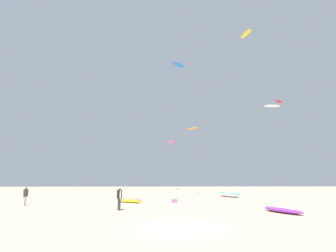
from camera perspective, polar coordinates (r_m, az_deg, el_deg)
The scene contains 14 objects.
ground_plane at distance 13.33m, azimuth 2.16°, elevation -21.99°, with size 120.00×120.00×0.00m, color #C6B28C.
person_foreground at distance 19.94m, azimuth -11.03°, elevation -15.48°, with size 0.39×0.52×1.73m.
person_midground at distance 25.81m, azimuth -29.77°, elevation -13.44°, with size 0.37×0.52×1.62m.
kite_grounded_near at distance 34.16m, azimuth 13.74°, elevation -15.04°, with size 2.75×4.31×0.52m.
kite_grounded_mid at distance 25.90m, azimuth -8.82°, elevation -16.52°, with size 2.98×2.44×0.36m.
kite_grounded_far at distance 19.89m, azimuth 24.70°, elevation -17.05°, with size 2.11×3.34×0.41m.
cooler_box at distance 25.96m, azimuth 6.76°, elevation -16.59°, with size 0.56×0.36×0.32m, color white.
gear_bag at distance 25.69m, azimuth 1.47°, elevation -16.72°, with size 0.56×0.36×0.32m, color #E5598C.
kite_aloft_0 at distance 39.82m, azimuth 2.37°, elevation 13.75°, with size 2.35×2.13×0.48m.
kite_aloft_1 at distance 52.28m, azimuth 23.92°, elevation 5.14°, with size 2.30×1.97×0.38m.
kite_aloft_2 at distance 53.01m, azimuth 0.71°, elevation -3.59°, with size 1.47×4.07×0.64m.
kite_aloft_3 at distance 39.51m, azimuth 5.53°, elevation -0.60°, with size 2.14×2.25×0.32m.
kite_aloft_4 at distance 44.10m, azimuth 22.64°, elevation 4.25°, with size 2.68×0.87×0.41m.
kite_aloft_5 at distance 37.11m, azimuth 17.33°, elevation 19.45°, with size 1.25×2.33×0.35m.
Camera 1 is at (-0.78, -13.10, 2.36)m, focal length 26.71 mm.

